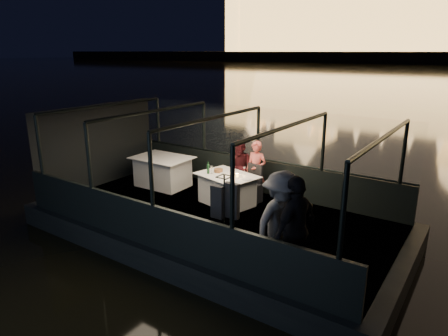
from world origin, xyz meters
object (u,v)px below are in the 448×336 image
Objects in this scene: chair_port_right at (251,185)px; dining_table_central at (227,189)px; passenger_dark at (295,231)px; coat_stand at (224,211)px; dining_table_aft at (163,173)px; person_man_maroon at (241,167)px; passenger_stripe at (281,225)px; wine_bottle at (208,168)px; chair_port_left at (233,178)px; person_woman_coral at (256,171)px.

dining_table_central is at bearing -124.42° from chair_port_right.
passenger_dark reaches higher than chair_port_right.
passenger_dark is at bearing 0.91° from coat_stand.
person_man_maroon reaches higher than dining_table_aft.
passenger_stripe is (4.81, -2.24, 0.47)m from dining_table_aft.
coat_stand is 5.28× the size of wine_bottle.
chair_port_left is 0.50× the size of passenger_stripe.
passenger_dark is at bearing -51.07° from person_woman_coral.
person_woman_coral is (-0.04, 0.32, 0.30)m from chair_port_right.
person_woman_coral reaches higher than chair_port_left.
dining_table_aft is at bearing -167.27° from person_woman_coral.
chair_port_left is 4.25m from passenger_dark.
chair_port_right is at bearing -83.19° from person_woman_coral.
passenger_stripe reaches higher than dining_table_aft.
person_man_maroon is 0.80× the size of passenger_stripe.
chair_port_left is at bearing 120.26° from coat_stand.
chair_port_right is 0.65× the size of person_man_maroon.
wine_bottle is (-0.18, -0.86, 0.47)m from chair_port_left.
person_man_maroon is 4.84× the size of wine_bottle.
passenger_dark reaches higher than person_man_maroon.
person_man_maroon is at bearing 154.08° from chair_port_right.
person_man_maroon is (-0.51, 0.07, 0.00)m from person_woman_coral.
passenger_stripe is at bearing -41.53° from chair_port_right.
coat_stand reaches higher than chair_port_right.
dining_table_aft is at bearing 170.53° from wine_bottle.
person_man_maroon reaches higher than chair_port_right.
chair_port_right is 0.59× the size of coat_stand.
person_man_maroon is 1.08m from wine_bottle.
passenger_stripe is (1.10, 0.10, -0.05)m from coat_stand.
chair_port_left is 3.97m from passenger_stripe.
dining_table_aft is 2.77m from person_woman_coral.
dining_table_central is 1.61× the size of chair_port_left.
coat_stand is (1.69, -2.90, 0.45)m from chair_port_left.
chair_port_right is (2.71, 0.32, 0.06)m from dining_table_aft.
chair_port_left is at bearing 56.55° from passenger_stripe.
coat_stand is 1.09× the size of person_man_maroon.
dining_table_aft is 1.06× the size of person_woman_coral.
passenger_dark is (2.95, -3.03, 0.10)m from person_man_maroon.
person_man_maroon reaches higher than wine_bottle.
chair_port_right is at bearing 35.41° from wine_bottle.
passenger_dark is (2.44, -2.96, 0.10)m from person_woman_coral.
chair_port_left is 1.00m from wine_bottle.
dining_table_central is 0.80× the size of passenger_dark.
chair_port_left is at bearing 170.21° from chair_port_right.
chair_port_left is 0.72m from person_woman_coral.
passenger_stripe reaches higher than dining_table_central.
chair_port_right is 1.17m from wine_bottle.
person_man_maroon is 3.96m from passenger_stripe.
dining_table_central is 0.99× the size of person_man_maroon.
person_man_maroon is at bearing 72.17° from wine_bottle.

